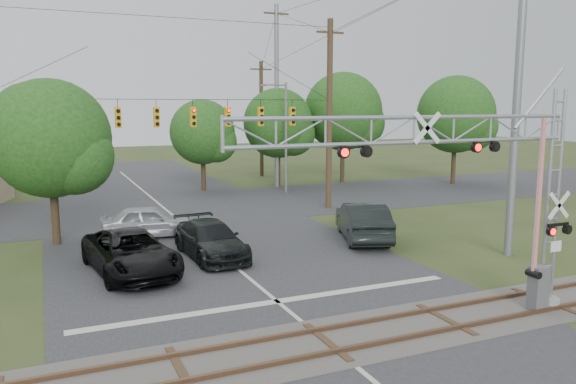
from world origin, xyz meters
name	(u,v)px	position (x,y,z in m)	size (l,w,h in m)	color
ground	(366,376)	(0.00, 0.00, 0.00)	(160.00, 160.00, 0.00)	#2F3B1B
road_main	(234,266)	(0.00, 10.00, 0.01)	(14.00, 90.00, 0.02)	#29292B
road_cross	(164,208)	(0.00, 24.00, 0.01)	(90.00, 12.00, 0.02)	#29292B
railroad_track	(327,342)	(0.00, 2.00, 0.03)	(90.00, 3.20, 0.17)	#47443E
crossing_gantry	(474,179)	(4.48, 1.64, 4.30)	(11.14, 0.88, 6.86)	gray
traffic_signal_span	(190,117)	(0.85, 20.00, 5.75)	(19.34, 0.36, 11.50)	gray
pickup_black	(131,253)	(-3.89, 10.72, 0.81)	(2.69, 5.84, 1.62)	black
car_dark	(211,240)	(-0.45, 11.75, 0.75)	(2.10, 5.17, 1.50)	black
sedan_silver	(150,221)	(-2.17, 16.50, 0.78)	(1.84, 4.58, 1.56)	#A8A9B0
suv_dark	(363,221)	(7.09, 11.88, 0.90)	(1.91, 5.48, 1.81)	black
streetlight	(284,132)	(9.35, 26.72, 4.47)	(2.13, 0.22, 8.00)	gray
utility_poles	(204,105)	(2.25, 22.19, 6.41)	(25.47, 30.21, 13.94)	#3F311D
treeline	(184,122)	(2.88, 30.17, 5.19)	(55.86, 27.92, 9.11)	#382A19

